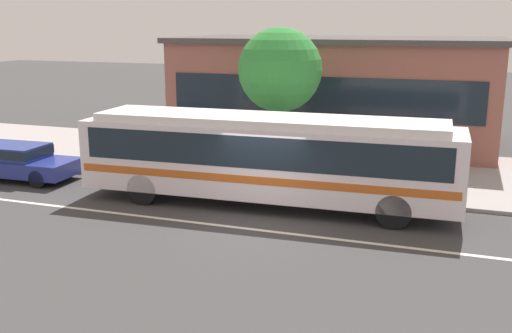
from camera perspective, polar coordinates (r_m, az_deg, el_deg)
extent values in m
plane|color=#3B3939|center=(17.46, 0.32, -5.21)|extent=(120.00, 120.00, 0.00)
cube|color=#9C9490|center=(23.79, 5.69, 0.02)|extent=(60.00, 8.00, 0.12)
cube|color=silver|center=(16.74, -0.57, -6.04)|extent=(56.00, 0.16, 0.01)
cube|color=white|center=(18.51, 1.05, 0.78)|extent=(11.92, 2.90, 2.19)
cube|color=white|center=(18.28, 1.07, 4.49)|extent=(10.96, 2.57, 0.24)
cube|color=#19232D|center=(18.42, 1.06, 2.11)|extent=(11.21, 2.89, 0.96)
cube|color=#C3581D|center=(18.60, 1.05, -0.40)|extent=(11.68, 2.91, 0.24)
cube|color=#19232D|center=(17.75, 19.58, 0.87)|extent=(0.20, 2.17, 1.05)
cylinder|color=black|center=(19.17, 13.61, -2.30)|extent=(1.01, 0.32, 1.00)
cylinder|color=black|center=(17.07, 13.12, -4.25)|extent=(1.01, 0.32, 1.00)
cylinder|color=black|center=(21.06, -8.08, -0.62)|extent=(1.01, 0.32, 1.00)
cylinder|color=black|center=(19.17, -10.84, -2.16)|extent=(1.01, 0.32, 1.00)
cube|color=navy|center=(23.62, -22.05, 0.11)|extent=(4.64, 1.99, 0.55)
cube|color=navy|center=(23.66, -22.60, 1.38)|extent=(2.62, 1.71, 0.50)
cube|color=#19232D|center=(23.65, -22.60, 1.44)|extent=(2.66, 1.73, 0.32)
cylinder|color=black|center=(23.39, -17.89, -0.17)|extent=(0.65, 0.24, 0.64)
cylinder|color=black|center=(22.13, -20.29, -1.13)|extent=(0.65, 0.24, 0.64)
cylinder|color=#343C2D|center=(20.60, 16.46, -1.16)|extent=(0.14, 0.14, 0.91)
cylinder|color=#343C2D|center=(20.69, 16.10, -1.07)|extent=(0.14, 0.14, 0.91)
cylinder|color=purple|center=(20.47, 16.42, 0.91)|extent=(0.47, 0.47, 0.59)
sphere|color=tan|center=(20.39, 16.49, 2.00)|extent=(0.21, 0.21, 0.21)
cylinder|color=#6B6054|center=(21.01, 6.10, -0.46)|extent=(0.14, 0.14, 0.85)
cylinder|color=#6B6054|center=(20.87, 6.24, -0.57)|extent=(0.14, 0.14, 0.85)
cylinder|color=#3471BD|center=(20.77, 6.22, 1.45)|extent=(0.47, 0.47, 0.62)
sphere|color=tan|center=(20.69, 6.25, 2.59)|extent=(0.23, 0.23, 0.23)
cylinder|color=gray|center=(19.62, 13.10, 0.54)|extent=(0.08, 0.08, 2.38)
cube|color=yellow|center=(19.43, 13.26, 3.39)|extent=(0.12, 0.44, 0.56)
cylinder|color=brown|center=(22.62, 2.26, 3.06)|extent=(0.24, 0.24, 2.73)
sphere|color=#2E8435|center=(22.30, 2.32, 9.29)|extent=(3.14, 3.14, 3.14)
cube|color=#935649|center=(28.79, 7.83, 7.03)|extent=(14.37, 7.66, 4.75)
cube|color=#19232D|center=(25.03, 6.07, 6.64)|extent=(13.22, 0.04, 1.71)
cube|color=#45403F|center=(28.61, 8.00, 12.00)|extent=(14.77, 8.06, 0.24)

